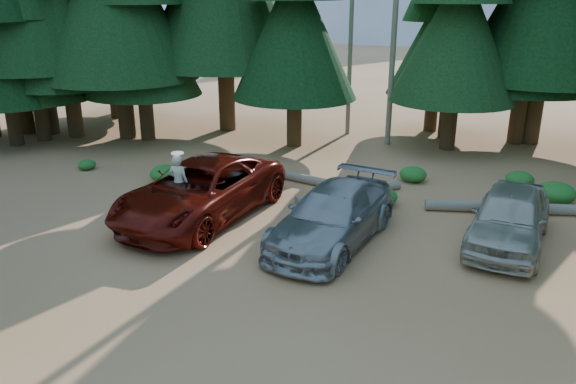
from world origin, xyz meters
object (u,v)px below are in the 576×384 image
(silver_minivan_right, at_px, (510,217))
(log_mid, at_px, (314,181))
(frisbee_player, at_px, (179,182))
(log_left, at_px, (349,193))
(log_right, at_px, (514,208))
(silver_minivan_center, at_px, (333,216))
(red_pickup, at_px, (201,191))

(silver_minivan_right, height_order, log_mid, silver_minivan_right)
(frisbee_player, xyz_separation_m, log_left, (4.63, 3.07, -1.00))
(log_mid, height_order, log_right, log_right)
(log_mid, bearing_deg, silver_minivan_center, -52.41)
(red_pickup, bearing_deg, log_right, 29.55)
(silver_minivan_center, xyz_separation_m, log_mid, (-1.40, 4.55, -0.59))
(red_pickup, bearing_deg, silver_minivan_center, 2.48)
(silver_minivan_center, bearing_deg, red_pickup, -176.20)
(silver_minivan_center, height_order, log_left, silver_minivan_center)
(log_left, distance_m, log_right, 5.09)
(silver_minivan_right, xyz_separation_m, log_mid, (-5.97, 3.58, -0.62))
(silver_minivan_center, xyz_separation_m, frisbee_player, (-4.66, 0.60, 0.39))
(log_mid, distance_m, log_right, 6.57)
(red_pickup, distance_m, frisbee_player, 0.68)
(red_pickup, distance_m, log_right, 9.51)
(silver_minivan_right, height_order, frisbee_player, frisbee_player)
(silver_minivan_center, distance_m, log_left, 3.72)
(silver_minivan_right, distance_m, log_right, 2.54)
(red_pickup, relative_size, silver_minivan_center, 1.19)
(log_right, bearing_deg, frisbee_player, -171.62)
(frisbee_player, distance_m, log_mid, 5.21)
(silver_minivan_right, height_order, log_right, silver_minivan_right)
(red_pickup, bearing_deg, log_left, 48.97)
(red_pickup, relative_size, log_mid, 1.64)
(red_pickup, distance_m, silver_minivan_center, 4.16)
(silver_minivan_right, height_order, log_left, silver_minivan_right)
(silver_minivan_center, height_order, log_right, silver_minivan_center)
(log_left, height_order, log_mid, log_mid)
(log_left, bearing_deg, red_pickup, 178.29)
(silver_minivan_right, relative_size, log_right, 0.86)
(red_pickup, height_order, log_left, red_pickup)
(log_mid, bearing_deg, log_right, 10.21)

